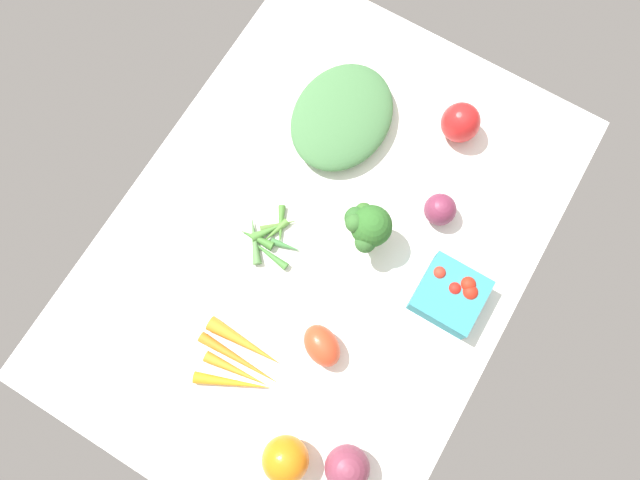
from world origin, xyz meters
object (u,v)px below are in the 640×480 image
object	(u,v)px
red_onion_near_basket	(440,209)
roma_tomato	(322,346)
red_onion_center	(347,468)
broccoli_head	(368,226)
leafy_greens_clump	(342,116)
bell_pepper_orange	(285,460)
berry_basket	(451,294)
okra_pile	(268,237)
bell_pepper_red	(461,122)
carrot_bunch	(239,360)

from	to	relation	value
red_onion_near_basket	roma_tomato	distance (cm)	34.10
red_onion_center	broccoli_head	distance (cm)	41.90
leafy_greens_clump	bell_pepper_orange	size ratio (longest dim) A/B	3.04
red_onion_near_basket	berry_basket	bearing A→B (deg)	-144.89
leafy_greens_clump	berry_basket	distance (cm)	40.89
leafy_greens_clump	broccoli_head	bearing A→B (deg)	-139.37
okra_pile	broccoli_head	world-z (taller)	broccoli_head
bell_pepper_red	bell_pepper_orange	size ratio (longest dim) A/B	1.04
leafy_greens_clump	berry_basket	xyz separation A→B (cm)	(-20.71, -35.26, -0.04)
bell_pepper_red	roma_tomato	distance (cm)	51.04
roma_tomato	bell_pepper_orange	bearing A→B (deg)	-50.74
leafy_greens_clump	roma_tomato	bearing A→B (deg)	-154.44
bell_pepper_orange	red_onion_center	world-z (taller)	bell_pepper_orange
red_onion_near_basket	carrot_bunch	xyz separation A→B (cm)	(-43.24, 18.02, -1.89)
bell_pepper_orange	berry_basket	bearing A→B (deg)	-15.79
leafy_greens_clump	berry_basket	bearing A→B (deg)	-120.43
roma_tomato	leafy_greens_clump	bearing A→B (deg)	142.06
red_onion_center	okra_pile	bearing A→B (deg)	50.10
bell_pepper_orange	broccoli_head	world-z (taller)	broccoli_head
leafy_greens_clump	berry_basket	size ratio (longest dim) A/B	2.12
bell_pepper_red	berry_basket	size ratio (longest dim) A/B	0.72
bell_pepper_red	broccoli_head	bearing A→B (deg)	169.97
roma_tomato	bell_pepper_red	bearing A→B (deg)	114.89
okra_pile	bell_pepper_orange	world-z (taller)	bell_pepper_orange
leafy_greens_clump	bell_pepper_red	bearing A→B (deg)	-64.25
leafy_greens_clump	red_onion_near_basket	xyz separation A→B (cm)	(-7.38, -25.89, 0.30)
broccoli_head	roma_tomato	world-z (taller)	broccoli_head
bell_pepper_orange	red_onion_near_basket	size ratio (longest dim) A/B	1.31
carrot_bunch	bell_pepper_red	bearing A→B (deg)	-12.18
broccoli_head	bell_pepper_red	bearing A→B (deg)	-10.03
bell_pepper_red	roma_tomato	bearing A→B (deg)	178.39
red_onion_near_basket	bell_pepper_orange	bearing A→B (deg)	177.96
bell_pepper_red	broccoli_head	size ratio (longest dim) A/B	0.72
okra_pile	berry_basket	xyz separation A→B (cm)	(7.57, -35.15, 1.91)
berry_basket	broccoli_head	bearing A→B (deg)	83.62
carrot_bunch	red_onion_near_basket	bearing A→B (deg)	-22.62
bell_pepper_orange	broccoli_head	xyz separation A→B (cm)	(41.98, 8.08, 3.34)
bell_pepper_orange	berry_basket	size ratio (longest dim) A/B	0.70
bell_pepper_red	leafy_greens_clump	world-z (taller)	bell_pepper_red
carrot_bunch	broccoli_head	size ratio (longest dim) A/B	1.45
roma_tomato	berry_basket	bearing A→B (deg)	78.61
berry_basket	broccoli_head	world-z (taller)	broccoli_head
red_onion_center	leafy_greens_clump	bearing A→B (deg)	30.86
leafy_greens_clump	bell_pepper_orange	xyz separation A→B (cm)	(-60.52, -24.00, 1.24)
okra_pile	leafy_greens_clump	world-z (taller)	leafy_greens_clump
red_onion_center	red_onion_near_basket	bearing A→B (deg)	9.04
red_onion_center	broccoli_head	xyz separation A→B (cm)	(37.79, 17.76, 3.48)
leafy_greens_clump	broccoli_head	size ratio (longest dim) A/B	2.12
leafy_greens_clump	broccoli_head	xyz separation A→B (cm)	(-18.55, -15.91, 4.58)
bell_pepper_red	bell_pepper_orange	distance (cm)	70.71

